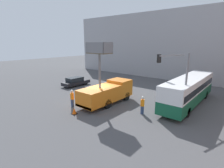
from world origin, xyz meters
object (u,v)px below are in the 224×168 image
at_px(traffic_light_pole, 175,73).
at_px(city_bus, 189,89).
at_px(road_worker_near_truck, 72,98).
at_px(road_worker_directing, 142,105).
at_px(traffic_cone_near_truck, 74,111).
at_px(utility_truck, 107,91).
at_px(parked_car_curbside, 76,81).

bearing_deg(traffic_light_pole, city_bus, 81.27).
height_order(road_worker_near_truck, road_worker_directing, road_worker_near_truck).
relative_size(traffic_light_pole, road_worker_directing, 3.30).
bearing_deg(traffic_cone_near_truck, utility_truck, 83.81).
bearing_deg(parked_car_curbside, traffic_cone_near_truck, -39.74).
bearing_deg(road_worker_near_truck, parked_car_curbside, -143.88).
xyz_separation_m(utility_truck, traffic_light_pole, (6.80, 2.26, 2.59)).
relative_size(city_bus, traffic_cone_near_truck, 18.61).
bearing_deg(parked_car_curbside, road_worker_near_truck, -41.08).
xyz_separation_m(traffic_light_pole, road_worker_near_truck, (-8.97, -5.54, -3.09)).
bearing_deg(road_worker_near_truck, city_bus, 120.32).
bearing_deg(traffic_cone_near_truck, road_worker_near_truck, 146.66).
bearing_deg(city_bus, traffic_light_pole, 171.87).
height_order(road_worker_directing, traffic_cone_near_truck, road_worker_directing).
bearing_deg(city_bus, road_worker_near_truck, 133.71).
bearing_deg(traffic_cone_near_truck, parked_car_curbside, 140.26).
distance_m(road_worker_directing, traffic_cone_near_truck, 6.75).
bearing_deg(road_worker_near_truck, traffic_cone_near_truck, 43.86).
xyz_separation_m(city_bus, road_worker_directing, (-2.62, -5.70, -0.91)).
distance_m(city_bus, traffic_light_pole, 4.06).
distance_m(utility_truck, parked_car_curbside, 10.00).
xyz_separation_m(utility_truck, road_worker_directing, (4.69, -0.10, -0.57)).
xyz_separation_m(traffic_light_pole, road_worker_directing, (-2.11, -2.36, -3.16)).
bearing_deg(parked_car_curbside, utility_truck, -18.07).
xyz_separation_m(road_worker_directing, traffic_cone_near_truck, (-5.17, -4.29, -0.61)).
bearing_deg(traffic_light_pole, road_worker_directing, -131.76).
bearing_deg(traffic_light_pole, parked_car_curbside, 177.06).
xyz_separation_m(city_bus, road_worker_near_truck, (-9.48, -8.88, -0.83)).
bearing_deg(road_worker_directing, traffic_light_pole, -14.66).
bearing_deg(parked_car_curbside, road_worker_directing, -12.71).
bearing_deg(traffic_light_pole, traffic_cone_near_truck, -137.58).
height_order(traffic_light_pole, road_worker_directing, traffic_light_pole).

